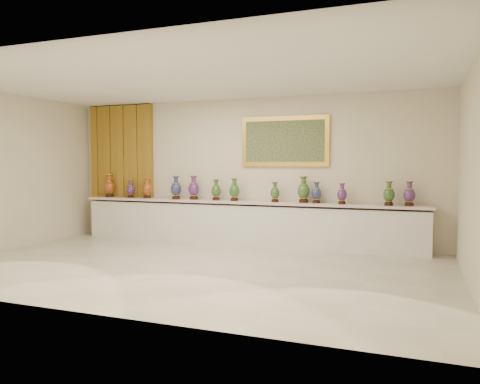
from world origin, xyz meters
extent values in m
plane|color=beige|center=(0.00, 0.00, 0.00)|extent=(8.00, 8.00, 0.00)
plane|color=beige|center=(0.00, 2.50, 1.50)|extent=(8.00, 0.00, 8.00)
plane|color=beige|center=(-4.00, 0.00, 1.50)|extent=(0.00, 5.00, 5.00)
plane|color=beige|center=(4.00, 0.00, 1.50)|extent=(0.00, 5.00, 5.00)
plane|color=white|center=(0.00, 0.00, 3.00)|extent=(8.00, 8.00, 0.00)
cube|color=#9D6921|center=(-3.03, 2.44, 1.50)|extent=(1.64, 0.14, 2.95)
cube|color=gold|center=(0.83, 2.46, 2.10)|extent=(1.80, 0.06, 1.00)
cube|color=#19331A|center=(0.83, 2.42, 2.10)|extent=(1.62, 0.02, 0.82)
cube|color=white|center=(0.00, 2.27, 0.41)|extent=(7.20, 0.42, 0.81)
cube|color=#FAD2DA|center=(0.00, 2.25, 0.88)|extent=(7.28, 0.48, 0.05)
cylinder|color=black|center=(-3.26, 2.28, 0.93)|extent=(0.18, 0.18, 0.05)
cone|color=gold|center=(-3.26, 2.28, 0.98)|extent=(0.16, 0.16, 0.03)
ellipsoid|color=maroon|center=(-3.26, 2.28, 1.13)|extent=(0.29, 0.29, 0.30)
cylinder|color=gold|center=(-3.26, 2.28, 1.25)|extent=(0.17, 0.17, 0.01)
cylinder|color=maroon|center=(-3.26, 2.28, 1.32)|extent=(0.10, 0.10, 0.11)
cone|color=maroon|center=(-3.26, 2.28, 1.40)|extent=(0.17, 0.17, 0.04)
cylinder|color=gold|center=(-3.26, 2.28, 1.42)|extent=(0.17, 0.17, 0.01)
cylinder|color=black|center=(-2.68, 2.26, 0.92)|extent=(0.14, 0.14, 0.04)
cone|color=gold|center=(-2.68, 2.26, 0.96)|extent=(0.12, 0.12, 0.03)
ellipsoid|color=#1C0A48|center=(-2.68, 2.26, 1.07)|extent=(0.24, 0.24, 0.23)
cylinder|color=gold|center=(-2.68, 2.26, 1.17)|extent=(0.13, 0.13, 0.01)
cylinder|color=#1C0A48|center=(-2.68, 2.26, 1.22)|extent=(0.07, 0.07, 0.08)
cone|color=#1C0A48|center=(-2.68, 2.26, 1.28)|extent=(0.13, 0.13, 0.03)
cylinder|color=gold|center=(-2.68, 2.26, 1.29)|extent=(0.13, 0.13, 0.01)
cylinder|color=black|center=(-2.25, 2.27, 0.92)|extent=(0.16, 0.16, 0.05)
cone|color=gold|center=(-2.25, 2.27, 0.97)|extent=(0.14, 0.14, 0.03)
ellipsoid|color=maroon|center=(-2.25, 2.27, 1.10)|extent=(0.28, 0.28, 0.26)
cylinder|color=gold|center=(-2.25, 2.27, 1.21)|extent=(0.14, 0.14, 0.01)
cylinder|color=maroon|center=(-2.25, 2.27, 1.27)|extent=(0.08, 0.08, 0.10)
cone|color=maroon|center=(-2.25, 2.27, 1.33)|extent=(0.14, 0.14, 0.04)
cylinder|color=gold|center=(-2.25, 2.27, 1.35)|extent=(0.15, 0.15, 0.01)
cylinder|color=black|center=(-1.50, 2.21, 0.92)|extent=(0.18, 0.18, 0.05)
cone|color=gold|center=(-1.50, 2.21, 0.98)|extent=(0.15, 0.15, 0.03)
ellipsoid|color=#0C133A|center=(-1.50, 2.21, 1.12)|extent=(0.29, 0.29, 0.29)
cylinder|color=gold|center=(-1.50, 2.21, 1.24)|extent=(0.16, 0.16, 0.01)
cylinder|color=#0C133A|center=(-1.50, 2.21, 1.30)|extent=(0.09, 0.09, 0.10)
cone|color=#0C133A|center=(-1.50, 2.21, 1.37)|extent=(0.16, 0.16, 0.04)
cylinder|color=gold|center=(-1.50, 2.21, 1.39)|extent=(0.16, 0.16, 0.01)
cylinder|color=black|center=(-1.10, 2.26, 0.93)|extent=(0.18, 0.18, 0.05)
cone|color=gold|center=(-1.10, 2.26, 0.98)|extent=(0.16, 0.16, 0.03)
ellipsoid|color=#1C0A48|center=(-1.10, 2.26, 1.12)|extent=(0.27, 0.27, 0.29)
cylinder|color=gold|center=(-1.10, 2.26, 1.24)|extent=(0.16, 0.16, 0.01)
cylinder|color=#1C0A48|center=(-1.10, 2.26, 1.31)|extent=(0.09, 0.09, 0.11)
cone|color=#1C0A48|center=(-1.10, 2.26, 1.38)|extent=(0.16, 0.16, 0.04)
cylinder|color=gold|center=(-1.10, 2.26, 1.40)|extent=(0.17, 0.17, 0.01)
cylinder|color=black|center=(-0.58, 2.25, 0.92)|extent=(0.15, 0.15, 0.04)
cone|color=gold|center=(-0.58, 2.25, 0.97)|extent=(0.13, 0.13, 0.03)
ellipsoid|color=black|center=(-0.58, 2.25, 1.09)|extent=(0.20, 0.20, 0.25)
cylinder|color=gold|center=(-0.58, 2.25, 1.20)|extent=(0.14, 0.14, 0.01)
cylinder|color=black|center=(-0.58, 2.25, 1.25)|extent=(0.08, 0.08, 0.09)
cone|color=black|center=(-0.58, 2.25, 1.31)|extent=(0.14, 0.14, 0.03)
cylinder|color=gold|center=(-0.58, 2.25, 1.33)|extent=(0.14, 0.14, 0.01)
cylinder|color=black|center=(-0.16, 2.23, 0.92)|extent=(0.16, 0.16, 0.05)
cone|color=gold|center=(-0.16, 2.23, 0.97)|extent=(0.14, 0.14, 0.03)
ellipsoid|color=black|center=(-0.16, 2.23, 1.10)|extent=(0.27, 0.27, 0.27)
cylinder|color=gold|center=(-0.16, 2.23, 1.22)|extent=(0.15, 0.15, 0.01)
cylinder|color=black|center=(-0.16, 2.23, 1.27)|extent=(0.09, 0.09, 0.10)
cone|color=black|center=(-0.16, 2.23, 1.34)|extent=(0.15, 0.15, 0.04)
cylinder|color=gold|center=(-0.16, 2.23, 1.36)|extent=(0.15, 0.15, 0.01)
cylinder|color=black|center=(0.70, 2.24, 0.92)|extent=(0.14, 0.14, 0.04)
cone|color=gold|center=(0.70, 2.24, 0.96)|extent=(0.12, 0.12, 0.03)
ellipsoid|color=black|center=(0.70, 2.24, 1.07)|extent=(0.23, 0.23, 0.23)
cylinder|color=gold|center=(0.70, 2.24, 1.17)|extent=(0.13, 0.13, 0.01)
cylinder|color=black|center=(0.70, 2.24, 1.22)|extent=(0.07, 0.07, 0.08)
cone|color=black|center=(0.70, 2.24, 1.28)|extent=(0.13, 0.13, 0.03)
cylinder|color=gold|center=(0.70, 2.24, 1.30)|extent=(0.13, 0.13, 0.01)
cylinder|color=black|center=(1.26, 2.27, 0.93)|extent=(0.18, 0.18, 0.05)
cone|color=gold|center=(1.26, 2.27, 0.98)|extent=(0.16, 0.16, 0.03)
ellipsoid|color=black|center=(1.26, 2.27, 1.13)|extent=(0.24, 0.24, 0.30)
cylinder|color=gold|center=(1.26, 2.27, 1.25)|extent=(0.16, 0.16, 0.01)
cylinder|color=black|center=(1.26, 2.27, 1.32)|extent=(0.10, 0.10, 0.11)
cone|color=black|center=(1.26, 2.27, 1.39)|extent=(0.16, 0.16, 0.04)
cylinder|color=gold|center=(1.26, 2.27, 1.41)|extent=(0.17, 0.17, 0.01)
cylinder|color=black|center=(1.52, 2.27, 0.92)|extent=(0.15, 0.15, 0.04)
cone|color=gold|center=(1.52, 2.27, 0.97)|extent=(0.13, 0.13, 0.03)
ellipsoid|color=#0C133A|center=(1.52, 2.27, 1.08)|extent=(0.20, 0.20, 0.24)
cylinder|color=gold|center=(1.52, 2.27, 1.18)|extent=(0.13, 0.13, 0.01)
cylinder|color=#0C133A|center=(1.52, 2.27, 1.23)|extent=(0.08, 0.08, 0.09)
cone|color=#0C133A|center=(1.52, 2.27, 1.29)|extent=(0.13, 0.13, 0.03)
cylinder|color=gold|center=(1.52, 2.27, 1.31)|extent=(0.13, 0.13, 0.01)
cylinder|color=black|center=(2.01, 2.23, 0.92)|extent=(0.14, 0.14, 0.04)
cone|color=gold|center=(2.01, 2.23, 0.96)|extent=(0.12, 0.12, 0.03)
ellipsoid|color=#1C0A48|center=(2.01, 2.23, 1.07)|extent=(0.21, 0.21, 0.23)
cylinder|color=gold|center=(2.01, 2.23, 1.17)|extent=(0.13, 0.13, 0.01)
cylinder|color=#1C0A48|center=(2.01, 2.23, 1.22)|extent=(0.07, 0.07, 0.08)
cone|color=#1C0A48|center=(2.01, 2.23, 1.28)|extent=(0.13, 0.13, 0.03)
cylinder|color=gold|center=(2.01, 2.23, 1.29)|extent=(0.13, 0.13, 0.01)
cylinder|color=black|center=(2.85, 2.21, 0.92)|extent=(0.16, 0.16, 0.04)
cone|color=gold|center=(2.85, 2.21, 0.97)|extent=(0.14, 0.14, 0.03)
ellipsoid|color=black|center=(2.85, 2.21, 1.09)|extent=(0.26, 0.26, 0.26)
cylinder|color=gold|center=(2.85, 2.21, 1.20)|extent=(0.14, 0.14, 0.01)
cylinder|color=black|center=(2.85, 2.21, 1.26)|extent=(0.08, 0.08, 0.09)
cone|color=black|center=(2.85, 2.21, 1.32)|extent=(0.14, 0.14, 0.03)
cylinder|color=gold|center=(2.85, 2.21, 1.34)|extent=(0.15, 0.15, 0.01)
cylinder|color=black|center=(3.20, 2.25, 0.92)|extent=(0.16, 0.16, 0.04)
cone|color=gold|center=(3.20, 2.25, 0.97)|extent=(0.14, 0.14, 0.03)
ellipsoid|color=#1C0A48|center=(3.20, 2.25, 1.10)|extent=(0.26, 0.26, 0.26)
cylinder|color=gold|center=(3.20, 2.25, 1.21)|extent=(0.14, 0.14, 0.01)
cylinder|color=#1C0A48|center=(3.20, 2.25, 1.26)|extent=(0.08, 0.08, 0.09)
cone|color=#1C0A48|center=(3.20, 2.25, 1.33)|extent=(0.14, 0.14, 0.03)
cylinder|color=gold|center=(3.20, 2.25, 1.35)|extent=(0.15, 0.15, 0.01)
cube|color=white|center=(-1.16, 2.13, 0.90)|extent=(0.10, 0.06, 0.00)
camera|label=1|loc=(3.33, -6.64, 1.64)|focal=35.00mm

